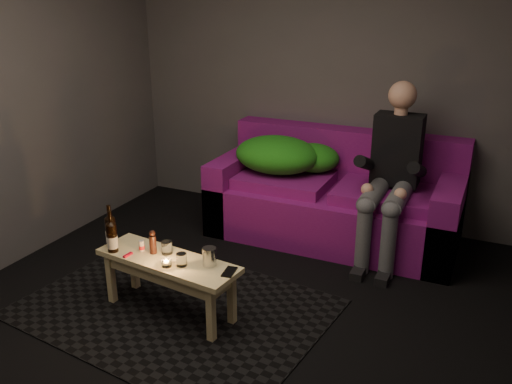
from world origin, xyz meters
TOP-DOWN VIEW (x-y plane):
  - floor at (0.00, 0.00)m, footprint 4.50×4.50m
  - room at (0.00, 0.47)m, footprint 4.50×4.50m
  - rug at (-0.42, 0.16)m, footprint 2.21×1.72m
  - sofa at (0.23, 1.82)m, footprint 2.14×0.97m
  - green_blanket at (-0.28, 1.81)m, footprint 0.94×0.64m
  - person at (0.73, 1.65)m, footprint 0.39×0.89m
  - coffee_table at (-0.42, 0.11)m, footprint 1.05×0.45m
  - beer_bottle_a at (-0.89, 0.11)m, footprint 0.08×0.08m
  - beer_bottle_b at (-0.82, 0.04)m, footprint 0.07×0.07m
  - salt_shaker at (-0.64, 0.13)m, footprint 0.05×0.05m
  - pepper_mill at (-0.55, 0.13)m, footprint 0.05×0.05m
  - tumbler_back at (-0.46, 0.17)m, footprint 0.09×0.09m
  - tealight at (-0.36, 0.01)m, footprint 0.07×0.07m
  - tumbler_front at (-0.28, 0.06)m, footprint 0.08×0.08m
  - steel_cup at (-0.12, 0.14)m, footprint 0.10×0.10m
  - smartphone at (0.04, 0.11)m, footprint 0.09×0.15m
  - red_lighter at (-0.69, 0.02)m, footprint 0.03×0.08m

SIDE VIEW (x-z plane):
  - floor at x=0.00m, z-range 0.00..0.00m
  - rug at x=-0.42m, z-range 0.00..0.01m
  - sofa at x=0.23m, z-range -0.13..0.80m
  - coffee_table at x=-0.42m, z-range 0.13..0.55m
  - smartphone at x=0.04m, z-range 0.42..0.43m
  - red_lighter at x=-0.69m, z-range 0.42..0.43m
  - tealight at x=-0.36m, z-range 0.42..0.47m
  - salt_shaker at x=-0.64m, z-range 0.42..0.49m
  - tumbler_front at x=-0.28m, z-range 0.42..0.50m
  - tumbler_back at x=-0.46m, z-range 0.42..0.51m
  - steel_cup at x=-0.12m, z-range 0.42..0.54m
  - pepper_mill at x=-0.55m, z-range 0.42..0.55m
  - beer_bottle_b at x=-0.82m, z-range 0.38..0.68m
  - beer_bottle_a at x=-0.89m, z-range 0.38..0.68m
  - green_blanket at x=-0.28m, z-range 0.53..0.86m
  - person at x=0.73m, z-range 0.03..1.46m
  - room at x=0.00m, z-range -0.61..3.89m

